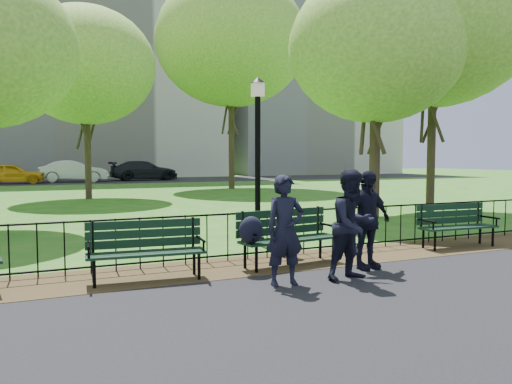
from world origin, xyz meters
name	(u,v)px	position (x,y,z in m)	size (l,w,h in m)	color
ground	(334,281)	(0.00, 0.00, 0.00)	(120.00, 120.00, 0.00)	#246119
dirt_strip	(289,261)	(0.00, 1.50, 0.01)	(60.00, 1.60, 0.01)	#3A2D17
far_street	(91,181)	(0.00, 35.00, 0.01)	(70.00, 9.00, 0.01)	black
iron_fence	(277,231)	(0.00, 2.00, 0.50)	(24.06, 0.06, 1.00)	black
apartment_mid	(94,30)	(2.00, 48.00, 15.00)	(24.00, 15.00, 30.00)	#BBB7AB
apartment_east	(299,75)	(26.00, 48.00, 12.00)	(20.00, 15.00, 24.00)	beige
park_bench_main	(273,230)	(-0.47, 1.19, 0.66)	(2.04, 0.81, 1.07)	black
park_bench_left_a	(146,244)	(-2.66, 1.21, 0.58)	(1.83, 0.70, 1.01)	black
park_bench_right_a	(455,220)	(3.95, 1.40, 0.57)	(1.80, 0.65, 1.00)	black
lamppost	(258,154)	(0.25, 3.44, 1.98)	(0.33, 0.33, 3.64)	black
tree_near_e	(376,48)	(5.70, 6.45, 5.33)	(5.52, 5.52, 7.69)	#2D2116
tree_mid_e	(434,23)	(8.28, 6.70, 6.42)	(6.63, 6.63, 9.24)	#2D2116
tree_far_c	(86,66)	(-1.88, 17.62, 6.06)	(6.26, 6.26, 8.73)	#2D2116
tree_far_e	(231,42)	(6.91, 21.98, 8.85)	(9.14, 9.14, 12.74)	#2D2116
person_left	(285,230)	(-0.83, 0.05, 0.84)	(0.60, 0.39, 1.65)	black
person_mid	(353,225)	(0.28, -0.08, 0.87)	(0.84, 0.44, 1.72)	black
person_right	(366,220)	(0.93, 0.45, 0.85)	(0.99, 0.40, 1.69)	black
taxi	(11,173)	(-5.60, 33.21, 0.76)	(1.76, 4.37, 1.49)	gold
sedan_silver	(74,171)	(-1.28, 34.15, 0.84)	(1.76, 5.05, 1.66)	#AFB1B7
sedan_dark	(144,171)	(4.22, 34.95, 0.81)	(2.24, 5.51, 1.60)	black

